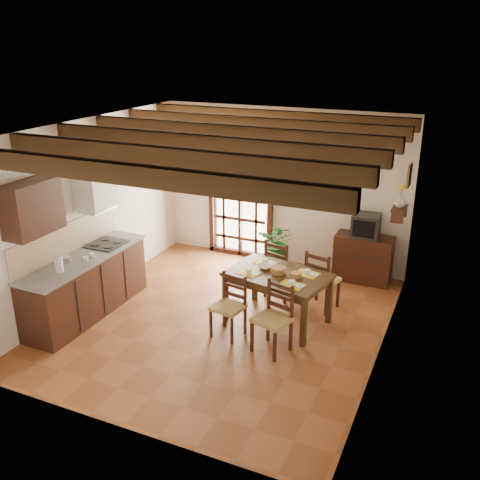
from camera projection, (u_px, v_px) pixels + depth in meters
The scene contains 25 objects.
ground_plane at pixel (223, 321), 7.86m from camera, with size 5.00×5.00×0.00m, color brown.
room_shell at pixel (221, 203), 7.21m from camera, with size 4.52×5.02×2.81m.
ceiling_beams at pixel (220, 138), 6.90m from camera, with size 4.50×4.34×0.20m.
french_door at pixel (240, 195), 9.83m from camera, with size 1.26×0.11×2.32m.
kitchen_counter at pixel (86, 284), 7.92m from camera, with size 0.64×2.25×1.38m.
upper_cabinet at pixel (32, 208), 6.87m from camera, with size 0.35×0.80×0.70m, color black.
range_hood at pixel (96, 192), 7.97m from camera, with size 0.38×0.60×0.54m.
counter_items at pixel (87, 252), 7.82m from camera, with size 0.50×1.43×0.25m.
dining_table at pixel (278, 280), 7.63m from camera, with size 1.55×1.15×0.76m.
chair_near_left at pixel (229, 317), 7.40m from camera, with size 0.47×0.45×0.88m.
chair_near_right at pixel (272, 331), 7.02m from camera, with size 0.54×0.52×0.95m.
chair_far_left at pixel (281, 279), 8.49m from camera, with size 0.55×0.53×0.98m.
chair_far_right at pixel (321, 290), 8.12m from camera, with size 0.53×0.52×0.95m.
table_setting at pixel (278, 271), 7.58m from camera, with size 1.02×0.68×0.10m.
table_bowl at pixel (265, 266), 7.75m from camera, with size 0.22×0.22×0.05m, color white.
sideboard at pixel (363, 259), 9.02m from camera, with size 0.95×0.43×0.81m, color black.
crt_tv at pixel (366, 226), 8.80m from camera, with size 0.45×0.42×0.38m.
fuse_box at pixel (369, 177), 8.78m from camera, with size 0.25×0.03×0.32m, color white.
plant_pot at pixel (277, 264), 9.53m from camera, with size 0.36×0.36×0.22m, color maroon.
potted_plant at pixel (278, 240), 9.36m from camera, with size 1.65×1.42×1.84m, color #144C19.
wall_shelf at pixel (399, 211), 7.87m from camera, with size 0.20×0.42×0.20m.
shelf_vase at pixel (400, 202), 7.82m from camera, with size 0.15×0.15×0.15m, color #B2BFB2.
shelf_flowers at pixel (402, 188), 7.75m from camera, with size 0.14×0.14×0.36m.
framed_picture at pixel (409, 176), 7.65m from camera, with size 0.03×0.32×0.32m.
pendant_lamp at pixel (283, 182), 7.21m from camera, with size 0.36×0.36×0.84m.
Camera 1 is at (3.04, -6.21, 3.92)m, focal length 40.00 mm.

